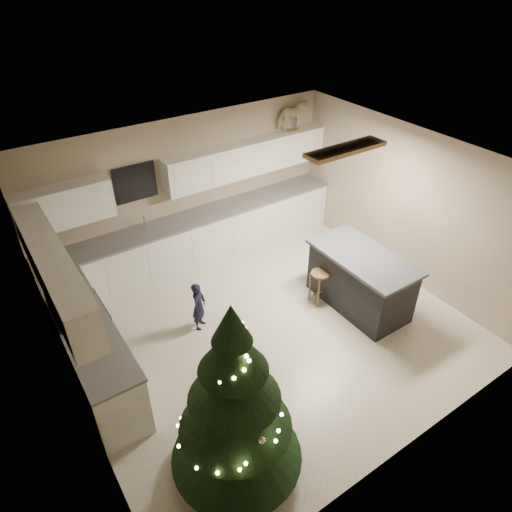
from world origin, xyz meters
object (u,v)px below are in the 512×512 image
Objects in this scene: bar_stool at (320,280)px; toddler at (199,306)px; island at (360,280)px; rocking_horse at (293,116)px; christmas_tree at (235,411)px.

toddler is (-1.88, 0.55, -0.03)m from bar_stool.
island is at bearing -40.22° from bar_stool.
toddler is at bearing 113.70° from rocking_horse.
toddler is at bearing 71.80° from christmas_tree.
toddler is at bearing 158.03° from island.
rocking_horse reaches higher than christmas_tree.
christmas_tree is at bearing -149.84° from toddler.
bar_stool is at bearing 148.17° from rocking_horse.
christmas_tree is 3.75× the size of rocking_horse.
bar_stool is 0.72× the size of toddler.
rocking_horse is at bearing 46.66° from christmas_tree.
christmas_tree is at bearing -147.23° from bar_stool.
toddler is at bearing 163.76° from bar_stool.
island is 2.95× the size of bar_stool.
rocking_horse reaches higher than toddler.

